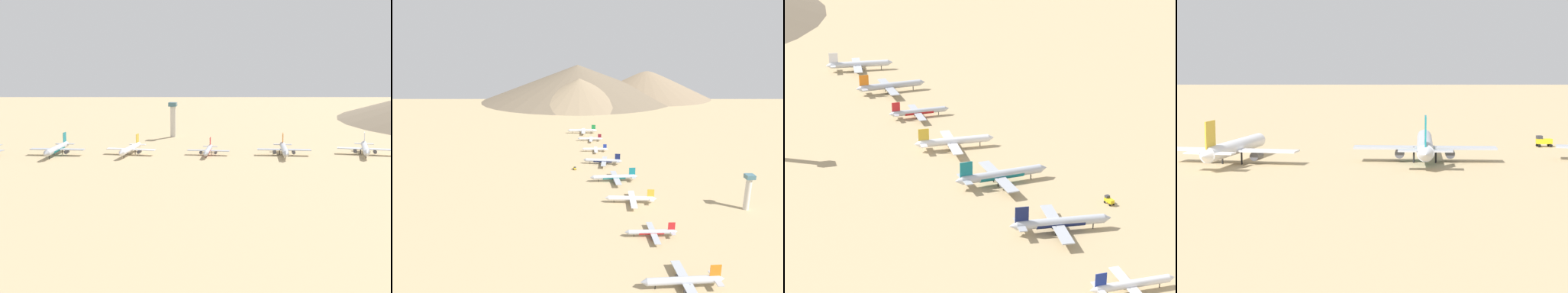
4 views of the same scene
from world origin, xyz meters
TOP-DOWN VIEW (x-y plane):
  - ground_plane at (0.00, 0.00)m, footprint 2703.05×2703.05m
  - parked_jet_0 at (32.62, -221.33)m, footprint 49.86×40.39m
  - parked_jet_1 at (21.08, -168.68)m, footprint 38.39×31.15m
  - parked_jet_2 at (16.17, -110.76)m, footprint 36.06×29.23m
  - parked_jet_3 at (9.07, -55.98)m, footprint 47.13×38.44m
  - parked_jet_4 at (0.87, 0.98)m, footprint 50.29×40.86m
  - parked_jet_5 at (-9.02, 54.07)m, footprint 46.05×37.41m
  - parked_jet_6 at (-15.40, 111.17)m, footprint 38.57×31.24m
  - parked_jet_7 at (-22.23, 166.52)m, footprint 48.54×39.42m
  - service_truck at (42.66, -36.99)m, footprint 3.62×5.56m
  - control_tower at (-104.62, 68.23)m, footprint 7.20×7.20m
  - desert_hill_0 at (-162.77, -714.69)m, footprint 391.19×391.19m
  - desert_hill_2 at (44.38, -667.07)m, footprint 548.66×548.66m
  - desert_hill_3 at (39.06, -549.75)m, footprint 322.77×322.77m

SIDE VIEW (x-z plane):
  - ground_plane at x=0.00m, z-range 0.00..0.00m
  - service_truck at x=42.66m, z-range 0.13..4.03m
  - parked_jet_2 at x=16.17m, z-range -1.70..8.71m
  - parked_jet_6 at x=-15.40m, z-range -1.87..9.28m
  - parked_jet_1 at x=21.08m, z-range -1.81..9.27m
  - parked_jet_5 at x=-9.02m, z-range -2.17..11.11m
  - parked_jet_3 at x=9.07m, z-range -2.27..11.32m
  - parked_jet_7 at x=-22.23m, z-range -2.29..11.72m
  - parked_jet_4 at x=0.87m, z-range -2.43..12.07m
  - parked_jet_0 at x=32.62m, z-range -2.35..12.06m
  - control_tower at x=-104.62m, z-range 1.74..33.10m
  - desert_hill_3 at x=39.06m, z-range 0.00..68.81m
  - desert_hill_0 at x=-162.77m, z-range 0.00..89.93m
  - desert_hill_2 at x=44.38m, z-range 0.00..99.82m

